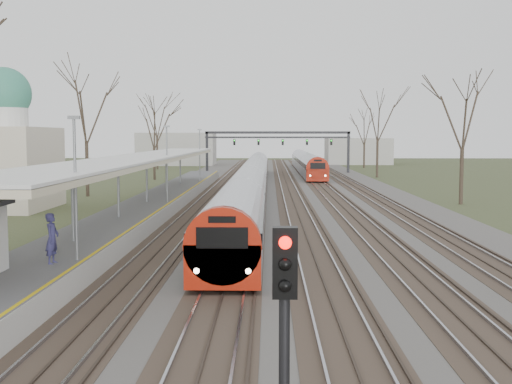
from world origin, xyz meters
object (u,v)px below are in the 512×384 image
train_near (252,179)px  passenger (52,239)px  train_far (306,163)px  signal_post (284,322)px

train_near → passenger: (-5.85, -36.64, 0.40)m
train_near → passenger: size_ratio=42.80×
train_near → train_far: 36.91m
train_far → passenger: size_ratio=25.73×
signal_post → train_far: bearing=86.5°
train_near → passenger: bearing=-99.1°
signal_post → train_near: bearing=92.0°
train_near → passenger: 37.11m
train_far → signal_post: signal_post is taller
passenger → train_far: bearing=-6.7°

